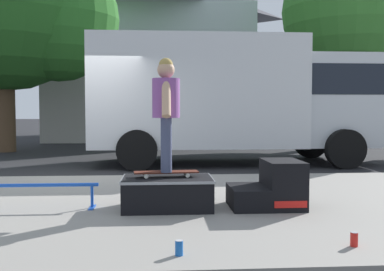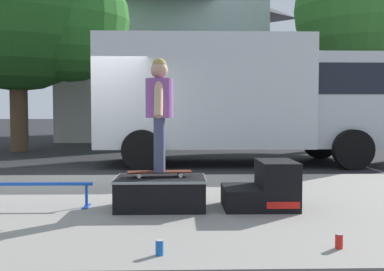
{
  "view_description": "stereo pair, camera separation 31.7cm",
  "coord_description": "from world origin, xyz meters",
  "px_view_note": "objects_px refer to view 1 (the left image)",
  "views": [
    {
      "loc": [
        1.65,
        -8.73,
        1.3
      ],
      "look_at": [
        2.16,
        -1.49,
        0.9
      ],
      "focal_mm": 41.62,
      "sensor_mm": 36.0,
      "label": 1
    },
    {
      "loc": [
        1.97,
        -8.75,
        1.3
      ],
      "look_at": [
        2.16,
        -1.49,
        0.9
      ],
      "focal_mm": 41.62,
      "sensor_mm": 36.0,
      "label": 2
    }
  ],
  "objects_px": {
    "soda_can": "(179,248)",
    "street_tree_neighbour": "(354,15)",
    "box_truck": "(235,95)",
    "street_tree_main": "(15,1)",
    "kicker_ramp": "(272,188)",
    "soda_can_b": "(354,239)",
    "skate_box": "(167,192)",
    "grind_rail": "(37,190)",
    "skateboard": "(166,172)",
    "skater_kid": "(166,105)"
  },
  "relations": [
    {
      "from": "street_tree_main",
      "to": "soda_can",
      "type": "bearing_deg",
      "value": -66.9
    },
    {
      "from": "kicker_ramp",
      "to": "grind_rail",
      "type": "height_order",
      "value": "kicker_ramp"
    },
    {
      "from": "kicker_ramp",
      "to": "street_tree_neighbour",
      "type": "xyz_separation_m",
      "value": [
        5.7,
        10.63,
        4.46
      ]
    },
    {
      "from": "box_truck",
      "to": "street_tree_neighbour",
      "type": "bearing_deg",
      "value": 44.07
    },
    {
      "from": "soda_can",
      "to": "street_tree_main",
      "type": "xyz_separation_m",
      "value": [
        -4.73,
        11.09,
        4.63
      ]
    },
    {
      "from": "skate_box",
      "to": "box_truck",
      "type": "height_order",
      "value": "box_truck"
    },
    {
      "from": "soda_can",
      "to": "kicker_ramp",
      "type": "bearing_deg",
      "value": 55.45
    },
    {
      "from": "box_truck",
      "to": "street_tree_main",
      "type": "xyz_separation_m",
      "value": [
        -6.44,
        3.74,
        3.11
      ]
    },
    {
      "from": "kicker_ramp",
      "to": "skateboard",
      "type": "height_order",
      "value": "kicker_ramp"
    },
    {
      "from": "kicker_ramp",
      "to": "street_tree_main",
      "type": "relative_size",
      "value": 0.11
    },
    {
      "from": "grind_rail",
      "to": "soda_can",
      "type": "height_order",
      "value": "grind_rail"
    },
    {
      "from": "kicker_ramp",
      "to": "street_tree_neighbour",
      "type": "height_order",
      "value": "street_tree_neighbour"
    },
    {
      "from": "grind_rail",
      "to": "soda_can",
      "type": "bearing_deg",
      "value": -48.68
    },
    {
      "from": "skateboard",
      "to": "grind_rail",
      "type": "bearing_deg",
      "value": 177.81
    },
    {
      "from": "street_tree_neighbour",
      "to": "box_truck",
      "type": "bearing_deg",
      "value": -135.93
    },
    {
      "from": "skater_kid",
      "to": "soda_can",
      "type": "xyz_separation_m",
      "value": [
        0.08,
        -1.82,
        -1.19
      ]
    },
    {
      "from": "skater_kid",
      "to": "box_truck",
      "type": "xyz_separation_m",
      "value": [
        1.78,
        5.54,
        0.32
      ]
    },
    {
      "from": "kicker_ramp",
      "to": "street_tree_main",
      "type": "xyz_separation_m",
      "value": [
        -5.95,
        9.33,
        4.45
      ]
    },
    {
      "from": "skateboard",
      "to": "soda_can_b",
      "type": "height_order",
      "value": "skateboard"
    },
    {
      "from": "skater_kid",
      "to": "soda_can_b",
      "type": "xyz_separation_m",
      "value": [
        1.62,
        -1.68,
        -1.19
      ]
    },
    {
      "from": "skate_box",
      "to": "street_tree_main",
      "type": "bearing_deg",
      "value": 116.57
    },
    {
      "from": "skateboard",
      "to": "soda_can_b",
      "type": "relative_size",
      "value": 6.31
    },
    {
      "from": "grind_rail",
      "to": "street_tree_main",
      "type": "xyz_separation_m",
      "value": [
        -3.08,
        9.22,
        4.46
      ]
    },
    {
      "from": "skateboard",
      "to": "soda_can",
      "type": "height_order",
      "value": "skateboard"
    },
    {
      "from": "grind_rail",
      "to": "skateboard",
      "type": "relative_size",
      "value": 1.87
    },
    {
      "from": "street_tree_main",
      "to": "street_tree_neighbour",
      "type": "xyz_separation_m",
      "value": [
        11.65,
        1.3,
        0.01
      ]
    },
    {
      "from": "kicker_ramp",
      "to": "soda_can_b",
      "type": "distance_m",
      "value": 1.67
    },
    {
      "from": "skate_box",
      "to": "street_tree_main",
      "type": "relative_size",
      "value": 0.14
    },
    {
      "from": "skateboard",
      "to": "street_tree_neighbour",
      "type": "height_order",
      "value": "street_tree_neighbour"
    },
    {
      "from": "soda_can",
      "to": "street_tree_neighbour",
      "type": "bearing_deg",
      "value": 60.85
    },
    {
      "from": "skate_box",
      "to": "skater_kid",
      "type": "xyz_separation_m",
      "value": [
        -0.01,
        0.05,
        1.05
      ]
    },
    {
      "from": "soda_can",
      "to": "soda_can_b",
      "type": "relative_size",
      "value": 1.0
    },
    {
      "from": "soda_can_b",
      "to": "street_tree_main",
      "type": "xyz_separation_m",
      "value": [
        -6.27,
        10.96,
        4.63
      ]
    },
    {
      "from": "skate_box",
      "to": "soda_can",
      "type": "xyz_separation_m",
      "value": [
        0.07,
        -1.77,
        -0.14
      ]
    },
    {
      "from": "street_tree_neighbour",
      "to": "street_tree_main",
      "type": "bearing_deg",
      "value": -173.61
    },
    {
      "from": "soda_can",
      "to": "box_truck",
      "type": "bearing_deg",
      "value": 76.96
    },
    {
      "from": "kicker_ramp",
      "to": "soda_can_b",
      "type": "bearing_deg",
      "value": -78.89
    },
    {
      "from": "grind_rail",
      "to": "soda_can_b",
      "type": "relative_size",
      "value": 11.78
    },
    {
      "from": "grind_rail",
      "to": "skater_kid",
      "type": "height_order",
      "value": "skater_kid"
    },
    {
      "from": "soda_can",
      "to": "street_tree_main",
      "type": "distance_m",
      "value": 12.92
    },
    {
      "from": "soda_can",
      "to": "street_tree_neighbour",
      "type": "relative_size",
      "value": 0.02
    },
    {
      "from": "grind_rail",
      "to": "soda_can",
      "type": "xyz_separation_m",
      "value": [
        1.65,
        -1.87,
        -0.17
      ]
    },
    {
      "from": "street_tree_main",
      "to": "soda_can_b",
      "type": "bearing_deg",
      "value": -60.22
    },
    {
      "from": "kicker_ramp",
      "to": "skater_kid",
      "type": "distance_m",
      "value": 1.65
    },
    {
      "from": "soda_can",
      "to": "street_tree_neighbour",
      "type": "distance_m",
      "value": 14.93
    },
    {
      "from": "box_truck",
      "to": "street_tree_main",
      "type": "relative_size",
      "value": 0.86
    },
    {
      "from": "soda_can_b",
      "to": "street_tree_neighbour",
      "type": "bearing_deg",
      "value": 66.31
    },
    {
      "from": "box_truck",
      "to": "street_tree_main",
      "type": "bearing_deg",
      "value": 149.84
    },
    {
      "from": "grind_rail",
      "to": "soda_can",
      "type": "distance_m",
      "value": 2.5
    },
    {
      "from": "street_tree_main",
      "to": "kicker_ramp",
      "type": "bearing_deg",
      "value": -57.47
    }
  ]
}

